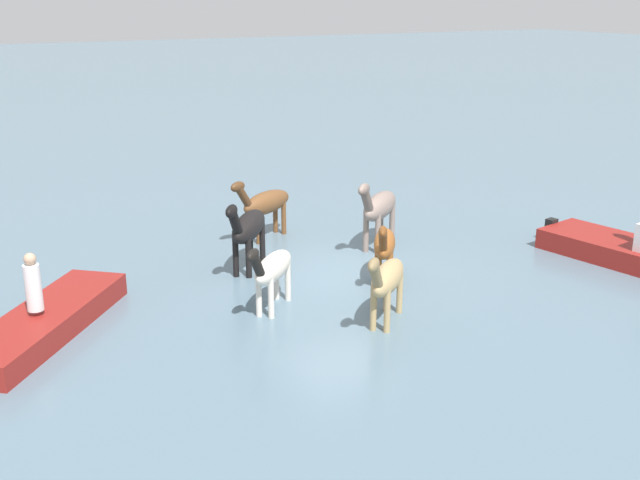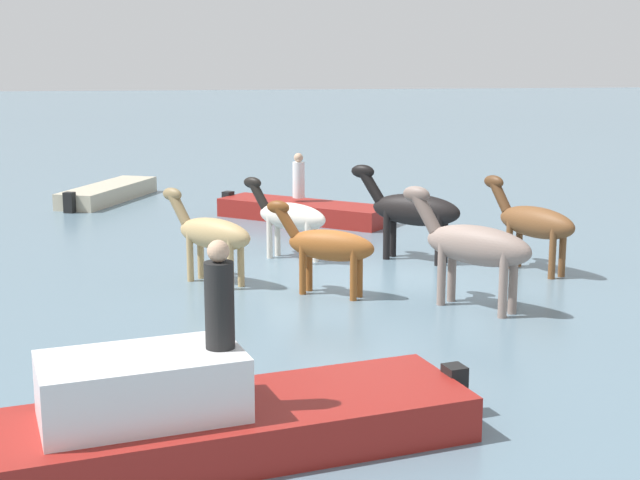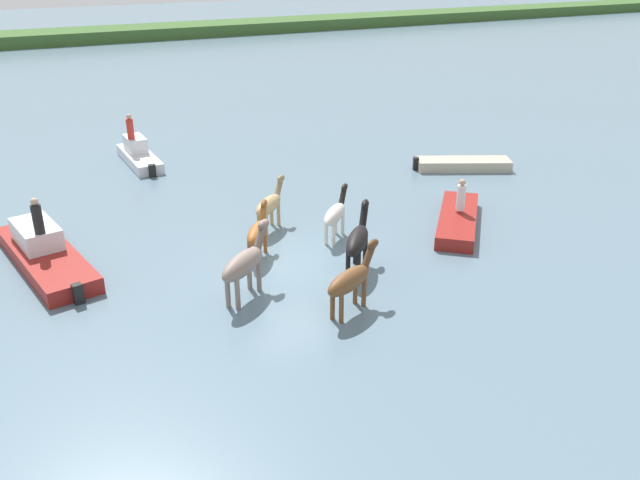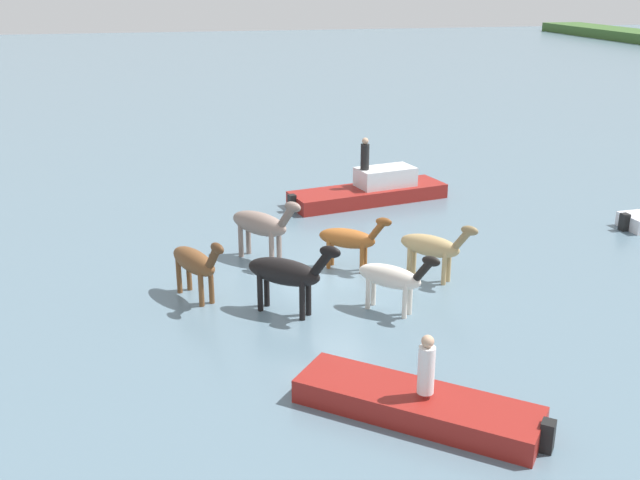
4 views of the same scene
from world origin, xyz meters
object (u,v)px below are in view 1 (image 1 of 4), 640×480
(boat_motor_center, at_px, (44,326))
(horse_gray_outer, at_px, (384,245))
(person_spotter_bow, at_px, (33,284))
(horse_chestnut_trailing, at_px, (248,228))
(horse_rear_stallion, at_px, (379,207))
(horse_lead, at_px, (265,203))
(horse_dark_mare, at_px, (272,269))
(horse_dun_straggler, at_px, (387,279))

(boat_motor_center, bearing_deg, horse_gray_outer, -55.54)
(horse_gray_outer, bearing_deg, person_spotter_bow, -59.22)
(horse_gray_outer, height_order, horse_chestnut_trailing, horse_chestnut_trailing)
(horse_chestnut_trailing, relative_size, boat_motor_center, 0.50)
(horse_rear_stallion, relative_size, horse_lead, 0.99)
(horse_lead, relative_size, horse_chestnut_trailing, 1.03)
(horse_lead, xyz_separation_m, horse_dark_mare, (1.89, 4.71, -0.08))
(boat_motor_center, bearing_deg, horse_dun_straggler, -73.37)
(horse_rear_stallion, bearing_deg, horse_lead, -80.38)
(horse_rear_stallion, relative_size, horse_gray_outer, 1.15)
(horse_lead, height_order, horse_chestnut_trailing, horse_chestnut_trailing)
(horse_gray_outer, relative_size, horse_dun_straggler, 1.04)
(horse_lead, bearing_deg, horse_gray_outer, 77.23)
(boat_motor_center, relative_size, person_spotter_bow, 3.77)
(horse_lead, relative_size, person_spotter_bow, 1.92)
(horse_chestnut_trailing, bearing_deg, horse_dark_mare, 28.36)
(horse_dark_mare, bearing_deg, boat_motor_center, -56.35)
(horse_rear_stallion, xyz_separation_m, boat_motor_center, (8.92, 1.67, -0.95))
(horse_dark_mare, height_order, person_spotter_bow, person_spotter_bow)
(horse_chestnut_trailing, distance_m, person_spotter_bow, 5.50)
(person_spotter_bow, bearing_deg, horse_dark_mare, 169.64)
(horse_dark_mare, bearing_deg, horse_chestnut_trailing, -145.61)
(horse_lead, relative_size, boat_motor_center, 0.51)
(horse_dun_straggler, distance_m, horse_dark_mare, 2.50)
(horse_gray_outer, height_order, boat_motor_center, horse_gray_outer)
(horse_chestnut_trailing, height_order, boat_motor_center, horse_chestnut_trailing)
(horse_rear_stallion, distance_m, horse_chestnut_trailing, 3.81)
(horse_chestnut_trailing, height_order, person_spotter_bow, horse_chestnut_trailing)
(horse_rear_stallion, bearing_deg, horse_gray_outer, 21.70)
(horse_dun_straggler, xyz_separation_m, horse_dark_mare, (1.80, -1.73, -0.03))
(horse_lead, xyz_separation_m, horse_chestnut_trailing, (1.39, 2.15, 0.07))
(horse_dun_straggler, relative_size, person_spotter_bow, 1.60)
(horse_dark_mare, bearing_deg, person_spotter_bow, -54.99)
(horse_lead, bearing_deg, horse_rear_stallion, 112.02)
(boat_motor_center, bearing_deg, person_spotter_bow, 166.00)
(horse_gray_outer, relative_size, boat_motor_center, 0.44)
(horse_rear_stallion, relative_size, horse_dun_straggler, 1.20)
(horse_chestnut_trailing, bearing_deg, horse_rear_stallion, 130.39)
(horse_rear_stallion, height_order, horse_dark_mare, horse_rear_stallion)
(horse_rear_stallion, distance_m, horse_gray_outer, 2.66)
(horse_dun_straggler, bearing_deg, horse_gray_outer, -164.26)
(horse_gray_outer, height_order, person_spotter_bow, person_spotter_bow)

